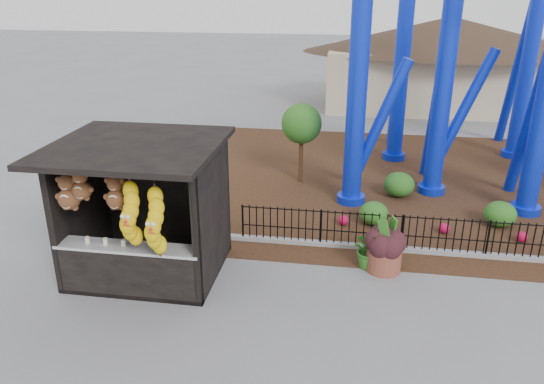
# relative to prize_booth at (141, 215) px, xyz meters

# --- Properties ---
(ground) EXTENTS (120.00, 120.00, 0.00)m
(ground) POSITION_rel_prize_booth_xyz_m (3.00, -0.91, -1.52)
(ground) COLOR slate
(ground) RESTS_ON ground
(mulch_bed) EXTENTS (18.00, 12.00, 0.02)m
(mulch_bed) POSITION_rel_prize_booth_xyz_m (7.00, 7.09, -1.51)
(mulch_bed) COLOR #331E11
(mulch_bed) RESTS_ON ground
(curb) EXTENTS (18.00, 0.18, 0.12)m
(curb) POSITION_rel_prize_booth_xyz_m (7.00, 2.09, -1.46)
(curb) COLOR gray
(curb) RESTS_ON ground
(prize_booth) EXTENTS (3.50, 3.40, 3.12)m
(prize_booth) POSITION_rel_prize_booth_xyz_m (0.00, 0.00, 0.00)
(prize_booth) COLOR black
(prize_booth) RESTS_ON ground
(picket_fence) EXTENTS (12.20, 0.06, 1.00)m
(picket_fence) POSITION_rel_prize_booth_xyz_m (7.90, 2.09, -1.02)
(picket_fence) COLOR black
(picket_fence) RESTS_ON ground
(terracotta_planter) EXTENTS (0.82, 0.82, 0.61)m
(terracotta_planter) POSITION_rel_prize_booth_xyz_m (5.33, 1.12, -1.22)
(terracotta_planter) COLOR brown
(terracotta_planter) RESTS_ON ground
(planter_foliage) EXTENTS (0.70, 0.70, 0.64)m
(planter_foliage) POSITION_rel_prize_booth_xyz_m (5.33, 1.12, -0.59)
(planter_foliage) COLOR black
(planter_foliage) RESTS_ON terracotta_planter
(potted_plant) EXTENTS (1.03, 0.96, 0.95)m
(potted_plant) POSITION_rel_prize_booth_xyz_m (5.01, 1.23, -1.05)
(potted_plant) COLOR #1D5519
(potted_plant) RESTS_ON ground
(landscaping) EXTENTS (7.68, 3.31, 0.76)m
(landscaping) POSITION_rel_prize_booth_xyz_m (7.46, 4.60, -1.18)
(landscaping) COLOR #265A1A
(landscaping) RESTS_ON mulch_bed
(pavilion) EXTENTS (15.00, 15.00, 4.80)m
(pavilion) POSITION_rel_prize_booth_xyz_m (9.00, 19.09, 1.54)
(pavilion) COLOR #BFAD8C
(pavilion) RESTS_ON ground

